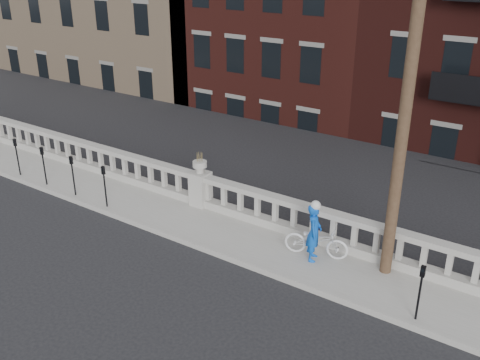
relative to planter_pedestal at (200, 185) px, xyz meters
The scene contains 13 objects.
ground 4.04m from the planter_pedestal, 90.00° to the right, with size 120.00×120.00×0.00m, color black.
sidewalk 1.21m from the planter_pedestal, 90.00° to the right, with size 32.00×2.20×0.15m, color #9C9A91.
balustrade 0.19m from the planter_pedestal, ahead, with size 28.00×0.34×1.03m.
planter_pedestal is the anchor object (origin of this frame).
lower_level 19.19m from the planter_pedestal, 88.31° to the left, with size 80.00×44.00×20.80m.
utility_pole 7.61m from the planter_pedestal, ahead, with size 1.60×0.28×10.00m.
parking_meter_a 7.08m from the planter_pedestal, 165.27° to the right, with size 0.10×0.09×1.36m.
parking_meter_b 5.65m from the planter_pedestal, 161.40° to the right, with size 0.10×0.09×1.36m.
parking_meter_c 4.25m from the planter_pedestal, 154.93° to the right, with size 0.10×0.09×1.36m.
parking_meter_d 2.96m from the planter_pedestal, 142.53° to the right, with size 0.10×0.09×1.36m.
parking_meter_e 7.66m from the planter_pedestal, 13.60° to the right, with size 0.10×0.09×1.36m.
bicycle 4.47m from the planter_pedestal, ahead, with size 0.59×1.69×0.89m, color silver.
cyclist 4.51m from the planter_pedestal, 11.26° to the right, with size 0.57×0.38×1.57m, color blue.
Camera 1 is at (9.70, -7.89, 7.62)m, focal length 40.00 mm.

